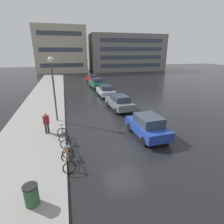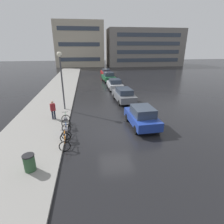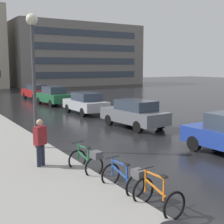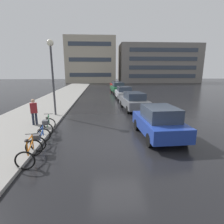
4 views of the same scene
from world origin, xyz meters
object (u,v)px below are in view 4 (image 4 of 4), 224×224
(bicycle_nearest, at_px, (30,152))
(car_grey, at_px, (134,101))
(car_red, at_px, (116,85))
(streetlamp, at_px, (52,63))
(bicycle_third, at_px, (47,125))
(pedestrian, at_px, (34,111))
(car_blue, at_px, (159,122))
(car_green, at_px, (118,88))
(bicycle_second, at_px, (40,138))
(car_silver, at_px, (124,93))

(bicycle_nearest, relative_size, car_grey, 0.27)
(car_red, height_order, streetlamp, streetlamp)
(bicycle_third, bearing_deg, car_grey, 44.08)
(bicycle_nearest, distance_m, bicycle_third, 3.22)
(bicycle_nearest, relative_size, bicycle_third, 0.86)
(car_grey, xyz_separation_m, pedestrian, (-7.07, -4.46, 0.19))
(car_grey, height_order, car_red, car_grey)
(car_blue, distance_m, car_grey, 6.65)
(bicycle_third, distance_m, car_green, 18.86)
(pedestrian, bearing_deg, bicycle_third, -48.04)
(bicycle_second, bearing_deg, car_blue, 9.63)
(car_silver, bearing_deg, car_blue, -89.18)
(car_green, xyz_separation_m, streetlamp, (-6.19, -14.21, 3.12))
(car_silver, bearing_deg, bicycle_nearest, -110.33)
(bicycle_second, height_order, car_red, car_red)
(car_grey, relative_size, car_red, 0.99)
(bicycle_third, distance_m, streetlamp, 5.14)
(car_blue, bearing_deg, pedestrian, 162.96)
(car_silver, xyz_separation_m, car_green, (-0.14, 6.17, 0.04))
(car_grey, bearing_deg, bicycle_nearest, -122.33)
(car_silver, bearing_deg, car_grey, -89.12)
(bicycle_nearest, bearing_deg, bicycle_third, 94.69)
(bicycle_third, distance_m, car_blue, 6.09)
(pedestrian, distance_m, streetlamp, 3.92)
(bicycle_second, bearing_deg, car_silver, 67.77)
(pedestrian, height_order, streetlamp, streetlamp)
(car_red, height_order, pedestrian, pedestrian)
(pedestrian, xyz_separation_m, streetlamp, (0.64, 2.50, 2.96))
(pedestrian, relative_size, streetlamp, 0.32)
(bicycle_second, distance_m, car_silver, 14.82)
(bicycle_nearest, distance_m, car_grey, 10.59)
(car_blue, xyz_separation_m, car_silver, (-0.18, 12.73, -0.03))
(bicycle_third, distance_m, car_silver, 13.18)
(car_red, bearing_deg, bicycle_nearest, -101.84)
(car_blue, xyz_separation_m, pedestrian, (-7.16, 2.19, 0.17))
(car_grey, bearing_deg, car_silver, 90.88)
(car_blue, distance_m, car_silver, 12.74)
(car_blue, height_order, car_red, car_blue)
(car_blue, relative_size, streetlamp, 0.71)
(bicycle_second, height_order, streetlamp, streetlamp)
(car_blue, relative_size, car_silver, 0.97)
(bicycle_nearest, height_order, car_red, car_red)
(bicycle_second, relative_size, car_red, 0.33)
(bicycle_nearest, distance_m, car_silver, 16.02)
(bicycle_second, distance_m, car_green, 20.62)
(bicycle_nearest, xyz_separation_m, car_blue, (5.75, 2.29, 0.43))
(bicycle_second, bearing_deg, bicycle_third, 96.61)
(bicycle_second, xyz_separation_m, streetlamp, (-0.72, 5.67, 3.48))
(streetlamp, bearing_deg, car_silver, 51.80)
(car_red, xyz_separation_m, pedestrian, (-7.03, -22.34, 0.21))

